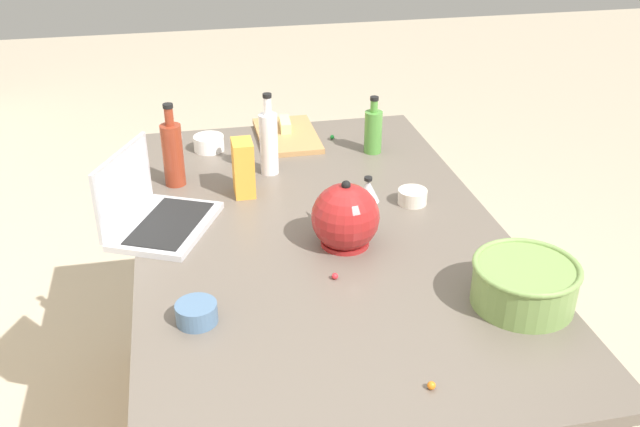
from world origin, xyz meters
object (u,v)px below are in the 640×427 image
laptop (152,212)px  bottle_vinegar (269,142)px  kettle (345,218)px  cutting_board (287,135)px  ramekin_medium (412,197)px  bottle_soy (173,153)px  kitchen_timer (368,190)px  ramekin_wide (197,313)px  butter_stick_left (285,124)px  ramekin_small (209,143)px  bottle_olive (373,130)px  mixing_bowl_large (524,283)px  candy_bag (243,168)px

laptop → bottle_vinegar: bearing=-51.5°
kettle → cutting_board: bearing=2.3°
kettle → ramekin_medium: kettle is taller
bottle_soy → kitchen_timer: bottle_soy is taller
ramekin_medium → ramekin_wide: (-0.45, 0.65, 0.00)m
butter_stick_left → ramekin_medium: bearing=-155.6°
kettle → ramekin_wide: 0.49m
butter_stick_left → ramekin_small: 0.30m
bottle_olive → cutting_board: (0.18, 0.27, -0.07)m
laptop → mixing_bowl_large: size_ratio=1.52×
cutting_board → ramekin_wide: (-1.03, 0.37, 0.01)m
mixing_bowl_large → ramekin_small: size_ratio=2.39×
cutting_board → butter_stick_left: bearing=0.0°
laptop → ramekin_wide: (-0.46, -0.09, -0.02)m
kettle → bottle_olive: bearing=-22.1°
cutting_board → ramekin_medium: bearing=-154.1°
bottle_vinegar → kettle: bearing=-164.7°
bottle_vinegar → candy_bag: 0.17m
bottle_olive → candy_bag: (-0.23, 0.46, 0.01)m
laptop → kitchen_timer: bearing=-86.7°
cutting_board → candy_bag: (-0.41, 0.20, 0.08)m
bottle_soy → ramekin_medium: bearing=-111.8°
bottle_olive → candy_bag: bottle_olive is taller
cutting_board → candy_bag: bearing=154.4°
mixing_bowl_large → bottle_soy: size_ratio=0.94×
cutting_board → ramekin_wide: bearing=160.1°
laptop → bottle_soy: bottle_soy is taller
ramekin_small → kettle: bearing=-156.3°
laptop → candy_bag: 0.31m
laptop → kettle: size_ratio=1.75×
mixing_bowl_large → butter_stick_left: 1.21m
bottle_soy → candy_bag: bottle_soy is taller
butter_stick_left → candy_bag: candy_bag is taller
mixing_bowl_large → butter_stick_left: bearing=17.8°
bottle_olive → kitchen_timer: bottle_olive is taller
bottle_vinegar → kettle: (-0.48, -0.13, -0.03)m
bottle_soy → ramekin_small: size_ratio=2.54×
bottle_vinegar → kitchen_timer: 0.37m
bottle_vinegar → ramekin_medium: size_ratio=3.08×
kettle → kitchen_timer: size_ratio=2.77×
bottle_soy → kettle: (-0.46, -0.43, -0.03)m
bottle_soy → candy_bag: bearing=-118.4°
kitchen_timer → kettle: bearing=151.7°
laptop → ramekin_small: (0.51, -0.19, -0.02)m
laptop → candy_bag: bearing=-59.8°
cutting_board → ramekin_wide: size_ratio=3.62×
ramekin_medium → ramekin_wide: 0.79m
bottle_soy → kettle: size_ratio=1.22×
ramekin_medium → candy_bag: candy_bag is taller
bottle_soy → ramekin_small: bearing=-25.9°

